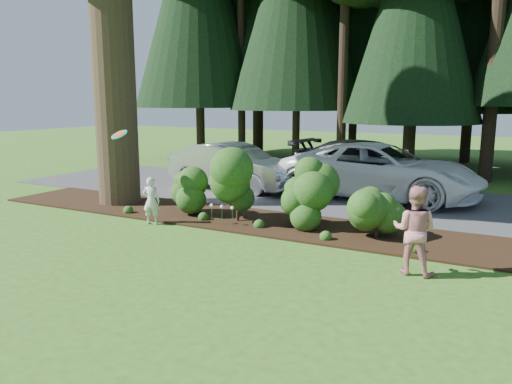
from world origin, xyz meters
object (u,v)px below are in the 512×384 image
Objects in this scene: car_white_suv at (380,171)px; frisbee at (119,134)px; car_dark_suv at (369,164)px; car_silver_wagon at (234,166)px; adult at (414,230)px; child at (151,201)px.

car_white_suv is 8.11m from frisbee.
frisbee is at bearing 158.62° from car_dark_suv.
car_white_suv is 13.55× the size of frisbee.
adult is at bearing -122.89° from car_silver_wagon.
car_dark_suv is at bearing -51.49° from car_silver_wagon.
car_silver_wagon is 5.45m from frisbee.
car_silver_wagon is at bearing 86.47° from frisbee.
car_silver_wagon is at bearing 103.20° from car_white_suv.
car_white_suv is 5.18× the size of child.
car_white_suv reaches higher than car_silver_wagon.
frisbee reaches higher than car_white_suv.
car_silver_wagon is 9.43m from adult.
child is (0.69, -5.31, -0.22)m from car_silver_wagon.
child is at bearing -166.19° from car_silver_wagon.
car_white_suv is (4.97, 0.74, 0.08)m from car_silver_wagon.
adult is at bearing -156.13° from car_white_suv.
car_silver_wagon is 0.77× the size of car_white_suv.
car_dark_suv is 9.12m from adult.
car_white_suv reaches higher than child.
car_dark_suv is at bearing -67.44° from adult.
adult is (3.19, -8.54, -0.05)m from car_dark_suv.
car_silver_wagon is 3.99× the size of child.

